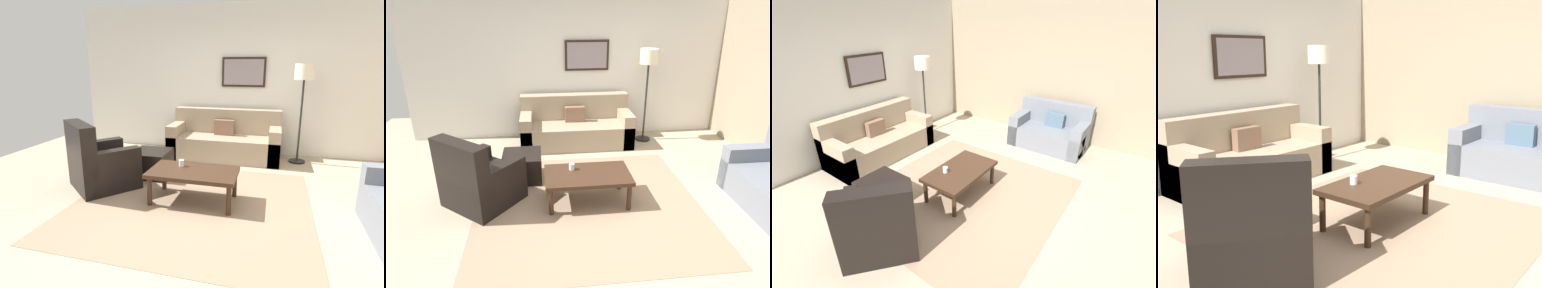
# 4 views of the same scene
# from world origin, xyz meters

# --- Properties ---
(ground_plane) EXTENTS (8.00, 8.00, 0.00)m
(ground_plane) POSITION_xyz_m (0.00, 0.00, 0.00)
(ground_plane) COLOR tan
(rear_partition) EXTENTS (6.00, 0.12, 2.80)m
(rear_partition) POSITION_xyz_m (0.00, 2.60, 1.40)
(rear_partition) COLOR silver
(rear_partition) RESTS_ON ground_plane
(stone_feature_panel) EXTENTS (0.12, 5.20, 2.80)m
(stone_feature_panel) POSITION_xyz_m (3.00, 0.00, 1.40)
(stone_feature_panel) COLOR gray
(stone_feature_panel) RESTS_ON ground_plane
(area_rug) EXTENTS (2.89, 2.73, 0.01)m
(area_rug) POSITION_xyz_m (0.00, 0.00, 0.00)
(area_rug) COLOR #967A61
(area_rug) RESTS_ON ground_plane
(couch_main) EXTENTS (2.01, 0.85, 0.88)m
(couch_main) POSITION_xyz_m (0.07, 2.12, 0.30)
(couch_main) COLOR gray
(couch_main) RESTS_ON ground_plane
(couch_loveseat) EXTENTS (0.86, 1.43, 0.88)m
(couch_loveseat) POSITION_xyz_m (2.46, -0.41, 0.30)
(couch_loveseat) COLOR slate
(couch_loveseat) RESTS_ON ground_plane
(armchair_leather) EXTENTS (1.13, 1.13, 0.95)m
(armchair_leather) POSITION_xyz_m (-1.40, 0.16, 0.31)
(armchair_leather) COLOR black
(armchair_leather) RESTS_ON ground_plane
(ottoman) EXTENTS (0.56, 0.56, 0.40)m
(ottoman) POSITION_xyz_m (-0.87, 0.80, 0.20)
(ottoman) COLOR black
(ottoman) RESTS_ON ground_plane
(coffee_table) EXTENTS (1.10, 0.64, 0.41)m
(coffee_table) POSITION_xyz_m (0.00, 0.07, 0.36)
(coffee_table) COLOR #382316
(coffee_table) RESTS_ON ground_plane
(cup) EXTENTS (0.07, 0.07, 0.09)m
(cup) POSITION_xyz_m (-0.19, 0.20, 0.45)
(cup) COLOR white
(cup) RESTS_ON coffee_table
(lamp_standing) EXTENTS (0.32, 0.32, 1.71)m
(lamp_standing) POSITION_xyz_m (1.38, 2.10, 1.41)
(lamp_standing) COLOR black
(lamp_standing) RESTS_ON ground_plane
(framed_artwork) EXTENTS (0.81, 0.04, 0.55)m
(framed_artwork) POSITION_xyz_m (0.33, 2.51, 1.56)
(framed_artwork) COLOR black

